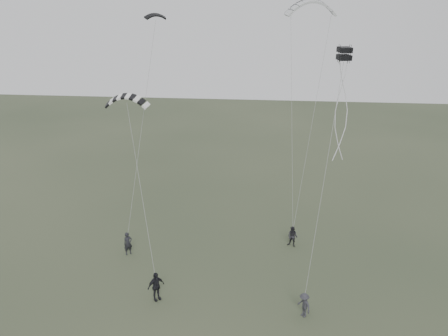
# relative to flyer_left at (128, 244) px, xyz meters

# --- Properties ---
(ground) EXTENTS (140.00, 140.00, 0.00)m
(ground) POSITION_rel_flyer_left_xyz_m (5.90, -4.88, -0.90)
(ground) COLOR #303C29
(ground) RESTS_ON ground
(flyer_left) EXTENTS (0.78, 0.75, 1.81)m
(flyer_left) POSITION_rel_flyer_left_xyz_m (0.00, 0.00, 0.00)
(flyer_left) COLOR black
(flyer_left) RESTS_ON ground
(flyer_right) EXTENTS (1.01, 0.92, 1.68)m
(flyer_right) POSITION_rel_flyer_left_xyz_m (12.47, 2.68, -0.06)
(flyer_right) COLOR black
(flyer_right) RESTS_ON ground
(flyer_center) EXTENTS (1.17, 1.15, 1.97)m
(flyer_center) POSITION_rel_flyer_left_xyz_m (3.60, -5.27, 0.08)
(flyer_center) COLOR black
(flyer_center) RESTS_ON ground
(flyer_far) EXTENTS (1.09, 1.18, 1.59)m
(flyer_far) POSITION_rel_flyer_left_xyz_m (12.89, -5.83, -0.11)
(flyer_far) COLOR #2D2D34
(flyer_far) RESTS_ON ground
(kite_dark_small) EXTENTS (1.73, 1.48, 0.68)m
(kite_dark_small) POSITION_rel_flyer_left_xyz_m (1.30, 6.34, 16.41)
(kite_dark_small) COLOR black
(kite_dark_small) RESTS_ON flyer_left
(kite_pale_large) EXTENTS (4.07, 2.00, 1.76)m
(kite_pale_large) POSITION_rel_flyer_left_xyz_m (13.15, 7.08, 17.37)
(kite_pale_large) COLOR #BBBEC1
(kite_pale_large) RESTS_ON flyer_right
(kite_striped) EXTENTS (3.18, 1.09, 1.40)m
(kite_striped) POSITION_rel_flyer_left_xyz_m (0.06, 1.89, 10.90)
(kite_striped) COLOR black
(kite_striped) RESTS_ON flyer_center
(kite_box) EXTENTS (0.92, 0.96, 0.80)m
(kite_box) POSITION_rel_flyer_left_xyz_m (14.65, -1.02, 14.25)
(kite_box) COLOR black
(kite_box) RESTS_ON flyer_far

